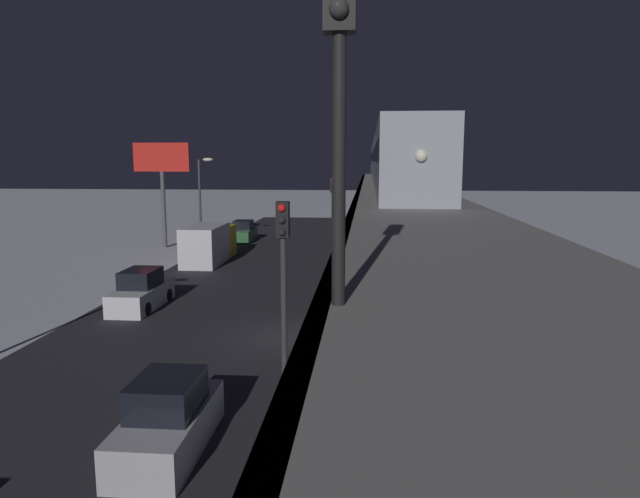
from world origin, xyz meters
The scene contains 13 objects.
ground_plane centered at (0.00, 0.00, 0.00)m, with size 240.00×240.00×0.00m, color silver.
avenue_asphalt centered at (4.86, 0.00, 0.00)m, with size 11.00×101.24×0.01m, color #28282D.
elevated_railway centered at (-5.12, 0.00, 4.93)m, with size 5.00×101.24×5.72m.
subway_train centered at (-5.21, -34.24, 7.50)m, with size 2.94×74.07×3.40m.
rail_signal centered at (-3.04, 16.37, 8.45)m, with size 0.36×0.41×4.00m.
sedan_white centered at (8.06, -4.23, 0.79)m, with size 1.91×4.77×1.97m.
sedan_silver centered at (1.66, 9.66, 0.80)m, with size 1.80×4.27×1.97m.
sedan_green centered at (8.06, -27.97, 0.80)m, with size 1.80×4.08×1.97m.
box_truck centered at (8.26, -17.34, 1.35)m, with size 2.40×7.40×2.80m.
traffic_light_near centered at (-1.24, 8.84, 4.20)m, with size 0.32×0.44×6.40m.
traffic_light_mid centered at (-1.24, -11.42, 4.20)m, with size 0.32×0.44×6.40m.
commercial_billboard centered at (14.05, -23.97, 6.83)m, with size 4.80×0.36×8.90m.
street_lamp_far centered at (10.94, -25.00, 4.81)m, with size 1.35×0.44×7.65m.
Camera 1 is at (-3.38, 22.90, 7.42)m, focal length 31.67 mm.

